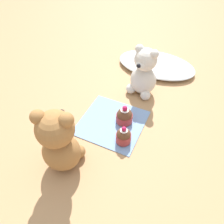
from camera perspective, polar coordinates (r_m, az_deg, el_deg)
The scene contains 7 objects.
ground_plane at distance 0.79m, azimuth 0.00°, elevation -2.82°, with size 4.00×4.00×0.00m, color tan.
knitted_placemat at distance 0.79m, azimuth 0.00°, elevation -2.68°, with size 0.22×0.22×0.01m, color #7A9ED1.
tulle_cloth at distance 1.06m, azimuth 11.46°, elevation 12.13°, with size 0.36×0.22×0.04m, color white.
teddy_bear_cream at distance 0.86m, azimuth 8.27°, elevation 9.94°, with size 0.12×0.11×0.20m.
teddy_bear_tan at distance 0.62m, azimuth -13.59°, elevation -7.54°, with size 0.14×0.13×0.23m.
cupcake_near_cream_bear at distance 0.77m, azimuth 3.26°, elevation -1.03°, with size 0.06×0.06×0.07m.
cupcake_near_tan_bear at distance 0.71m, azimuth 3.04°, elevation -6.23°, with size 0.05×0.05×0.07m.
Camera 1 is at (0.22, -0.47, 0.59)m, focal length 35.00 mm.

